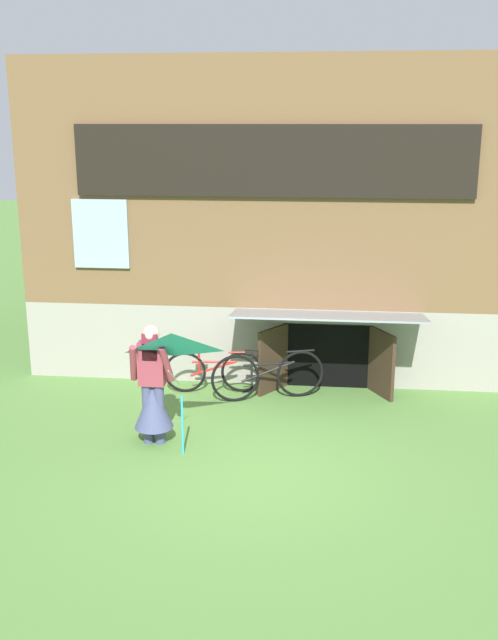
{
  "coord_description": "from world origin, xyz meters",
  "views": [
    {
      "loc": [
        0.86,
        -8.33,
        4.21
      ],
      "look_at": [
        -0.19,
        1.43,
        1.52
      ],
      "focal_mm": 41.03,
      "sensor_mm": 36.0,
      "label": 1
    }
  ],
  "objects_px": {
    "person": "(153,394)",
    "bicycle_black": "(268,375)",
    "bicycle_red": "(213,371)",
    "kite": "(172,367)"
  },
  "relations": [
    {
      "from": "person",
      "to": "bicycle_black",
      "type": "bearing_deg",
      "value": 52.44
    },
    {
      "from": "bicycle_black",
      "to": "bicycle_red",
      "type": "height_order",
      "value": "bicycle_black"
    },
    {
      "from": "kite",
      "to": "bicycle_black",
      "type": "relative_size",
      "value": 0.91
    },
    {
      "from": "person",
      "to": "bicycle_red",
      "type": "xyz_separation_m",
      "value": [
        0.5,
        1.97,
        -0.34
      ]
    },
    {
      "from": "person",
      "to": "kite",
      "type": "distance_m",
      "value": 0.93
    },
    {
      "from": "person",
      "to": "kite",
      "type": "xyz_separation_m",
      "value": [
        0.4,
        -0.59,
        0.6
      ]
    },
    {
      "from": "kite",
      "to": "bicycle_red",
      "type": "distance_m",
      "value": 2.73
    },
    {
      "from": "kite",
      "to": "bicycle_red",
      "type": "xyz_separation_m",
      "value": [
        0.1,
        2.56,
        -0.94
      ]
    },
    {
      "from": "kite",
      "to": "person",
      "type": "bearing_deg",
      "value": 124.53
    },
    {
      "from": "kite",
      "to": "bicycle_black",
      "type": "xyz_separation_m",
      "value": [
        0.98,
        2.35,
        -0.9
      ]
    }
  ]
}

